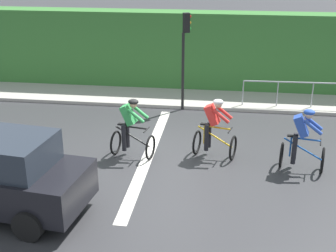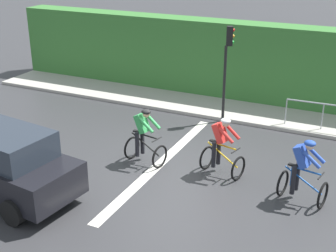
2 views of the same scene
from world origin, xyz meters
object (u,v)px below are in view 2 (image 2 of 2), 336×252
object	(u,v)px
cyclist_second	(222,147)
car_black	(4,163)
traffic_light_near_crossing	(227,60)
cyclist_lead	(303,172)
cyclist_mid	(144,137)

from	to	relation	value
cyclist_second	car_black	distance (m)	5.63
cyclist_second	traffic_light_near_crossing	size ratio (longest dim) A/B	0.50
car_black	cyclist_lead	bearing A→B (deg)	112.87
cyclist_second	cyclist_lead	bearing A→B (deg)	77.42
cyclist_lead	traffic_light_near_crossing	world-z (taller)	traffic_light_near_crossing
car_black	cyclist_second	bearing A→B (deg)	126.60
car_black	traffic_light_near_crossing	xyz separation A→B (m)	(-7.10, 3.33, 1.35)
cyclist_mid	cyclist_second	bearing A→B (deg)	97.56
cyclist_lead	cyclist_mid	bearing A→B (deg)	-92.66
cyclist_second	car_black	world-z (taller)	car_black
cyclist_second	cyclist_mid	distance (m)	2.23
cyclist_mid	car_black	bearing A→B (deg)	-36.96
cyclist_mid	cyclist_lead	bearing A→B (deg)	87.34
traffic_light_near_crossing	cyclist_lead	bearing A→B (deg)	38.89
cyclist_mid	car_black	distance (m)	3.83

